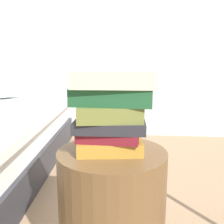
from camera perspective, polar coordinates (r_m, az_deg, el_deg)
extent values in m
cube|color=silver|center=(2.98, 3.56, 20.07)|extent=(7.00, 0.08, 2.60)
cylinder|color=brown|center=(1.12, 0.00, -20.81)|extent=(0.42, 0.42, 0.51)
cube|color=#B7842D|center=(1.00, -0.49, -7.34)|extent=(0.26, 0.18, 0.05)
cube|color=maroon|center=(0.99, -0.58, -4.84)|extent=(0.23, 0.17, 0.03)
cube|color=#28282D|center=(0.98, -0.45, -2.79)|extent=(0.27, 0.18, 0.04)
cube|color=olive|center=(0.97, -0.62, -0.09)|extent=(0.26, 0.21, 0.06)
cube|color=#1E512D|center=(0.96, -0.05, 3.50)|extent=(0.30, 0.17, 0.06)
cube|color=beige|center=(0.96, 0.44, 7.28)|extent=(0.30, 0.21, 0.06)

